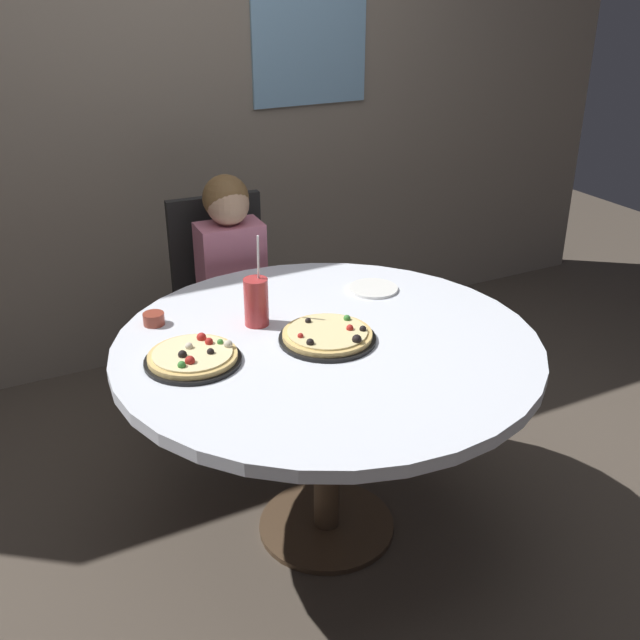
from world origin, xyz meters
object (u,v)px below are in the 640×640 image
Objects in this scene: sauce_bowl at (154,319)px; plate_small at (373,289)px; diner_child at (240,323)px; pizza_veggie at (329,336)px; dining_table at (327,364)px; soda_cup at (256,302)px; pizza_cheese at (193,357)px; chair_wooden at (225,297)px.

plate_small is (0.79, -0.08, -0.02)m from sauce_bowl.
sauce_bowl is at bearing -138.42° from diner_child.
diner_child is at bearing 90.60° from pizza_veggie.
soda_cup is at bearing 125.45° from dining_table.
plate_small is at bearing -54.70° from diner_child.
pizza_veggie is 1.06× the size of pizza_cheese.
soda_cup reaches higher than plate_small.
sauce_bowl reaches higher than dining_table.
dining_table is at bearing -90.30° from chair_wooden.
pizza_veggie reaches higher than sauce_bowl.
sauce_bowl is at bearing 141.05° from dining_table.
chair_wooden is 0.78m from sauce_bowl.
soda_cup is at bearing -171.91° from plate_small.
pizza_cheese reaches higher than plate_small.
pizza_veggie is at bearing -139.67° from plate_small.
dining_table is at bearing 144.36° from pizza_veggie.
diner_child is at bearing 90.31° from dining_table.
soda_cup is at bearing -104.83° from diner_child.
diner_child is (-0.01, -0.18, -0.05)m from chair_wooden.
pizza_veggie is (0.01, -0.76, 0.28)m from diner_child.
sauce_bowl is (-0.30, 0.15, -0.06)m from soda_cup.
sauce_bowl is (-0.46, 0.37, 0.00)m from pizza_veggie.
soda_cup is 0.50m from plate_small.
diner_child is 3.73× the size of pizza_cheese.
chair_wooden is 3.09× the size of soda_cup.
dining_table is 1.42× the size of chair_wooden.
soda_cup is at bearing -27.08° from sauce_bowl.
diner_child is 15.46× the size of sauce_bowl.
plate_small is (0.34, -0.48, 0.27)m from diner_child.
plate_small is at bearing -63.44° from chair_wooden.
diner_child is at bearing -92.85° from chair_wooden.
chair_wooden is 0.98m from pizza_veggie.
chair_wooden is at bearing 116.56° from plate_small.
dining_table is 4.38× the size of soda_cup.
pizza_veggie is at bearing -35.64° from dining_table.
dining_table is 4.38× the size of pizza_veggie.
soda_cup is at bearing -101.93° from chair_wooden.
soda_cup is (-0.15, -0.73, 0.30)m from chair_wooden.
sauce_bowl is (-0.45, -0.40, 0.29)m from diner_child.
pizza_veggie and pizza_cheese have the same top height.
chair_wooden is 0.81m from soda_cup.
soda_cup is 1.71× the size of plate_small.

